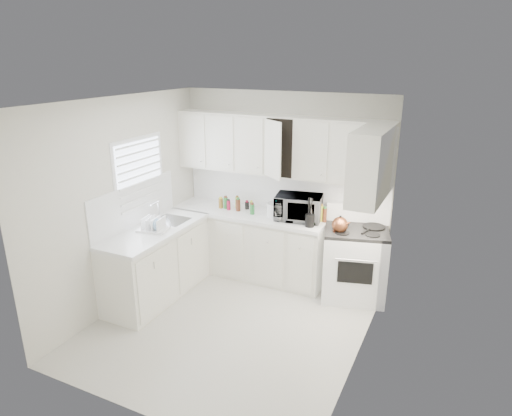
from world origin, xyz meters
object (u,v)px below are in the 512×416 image
Objects in this scene: utensil_crock at (310,212)px; dish_rack at (153,223)px; stove at (355,254)px; microwave at (299,205)px; rice_cooker at (275,209)px; tea_kettle at (340,224)px.

utensil_crock is 1.11× the size of dish_rack.
stove is 2.01× the size of microwave.
utensil_crock reaches higher than rice_cooker.
tea_kettle is (-0.18, -0.16, 0.45)m from stove.
utensil_crock is 1.99m from dish_rack.
rice_cooker is 0.62× the size of dish_rack.
tea_kettle is 0.42× the size of microwave.
tea_kettle is 0.67m from microwave.
rice_cooker is at bearing 163.24° from utensil_crock.
microwave reaches higher than rice_cooker.
microwave is 2.74× the size of rice_cooker.
stove reaches higher than rice_cooker.
utensil_crock is at bearing 0.84° from rice_cooker.
microwave is at bearing 21.66° from rice_cooker.
dish_rack is (-1.17, -1.15, -0.01)m from rice_cooker.
microwave reaches higher than stove.
rice_cooker is at bearing 176.59° from tea_kettle.
tea_kettle is 1.14× the size of rice_cooker.
microwave is at bearing 169.31° from tea_kettle.
microwave is 0.30m from utensil_crock.
stove is 4.83× the size of tea_kettle.
rice_cooker is (-1.14, 0.02, 0.45)m from stove.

